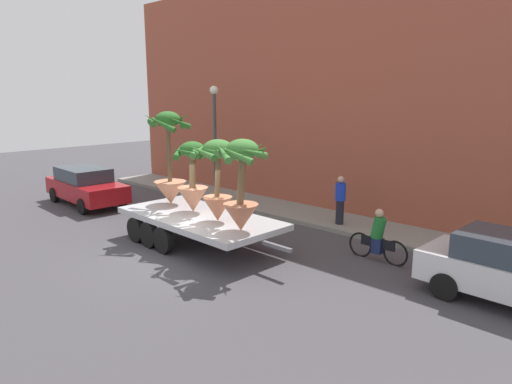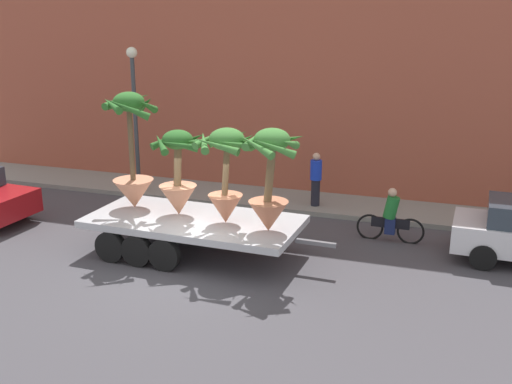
{
  "view_description": "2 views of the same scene",
  "coord_description": "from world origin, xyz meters",
  "px_view_note": "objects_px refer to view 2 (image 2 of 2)",
  "views": [
    {
      "loc": [
        10.33,
        -7.72,
        4.62
      ],
      "look_at": [
        1.43,
        1.74,
        1.86
      ],
      "focal_mm": 32.23,
      "sensor_mm": 36.0,
      "label": 1
    },
    {
      "loc": [
        5.95,
        -12.34,
        6.01
      ],
      "look_at": [
        1.22,
        1.48,
        1.7
      ],
      "focal_mm": 42.6,
      "sensor_mm": 36.0,
      "label": 2
    }
  ],
  "objects_px": {
    "potted_palm_rear": "(178,176)",
    "potted_palm_middle": "(270,181)",
    "flatbed_trailer": "(186,225)",
    "cyclist": "(391,218)",
    "potted_palm_extra": "(132,159)",
    "pedestrian_near_gate": "(316,178)",
    "potted_palm_front": "(226,171)",
    "street_lamp": "(134,101)"
  },
  "relations": [
    {
      "from": "potted_palm_front",
      "to": "pedestrian_near_gate",
      "type": "distance_m",
      "value": 4.98
    },
    {
      "from": "potted_palm_extra",
      "to": "street_lamp",
      "type": "height_order",
      "value": "street_lamp"
    },
    {
      "from": "flatbed_trailer",
      "to": "pedestrian_near_gate",
      "type": "height_order",
      "value": "pedestrian_near_gate"
    },
    {
      "from": "flatbed_trailer",
      "to": "pedestrian_near_gate",
      "type": "bearing_deg",
      "value": 63.17
    },
    {
      "from": "pedestrian_near_gate",
      "to": "potted_palm_extra",
      "type": "bearing_deg",
      "value": -132.81
    },
    {
      "from": "potted_palm_rear",
      "to": "cyclist",
      "type": "bearing_deg",
      "value": 25.19
    },
    {
      "from": "cyclist",
      "to": "pedestrian_near_gate",
      "type": "height_order",
      "value": "pedestrian_near_gate"
    },
    {
      "from": "cyclist",
      "to": "pedestrian_near_gate",
      "type": "relative_size",
      "value": 1.08
    },
    {
      "from": "potted_palm_middle",
      "to": "street_lamp",
      "type": "bearing_deg",
      "value": 143.49
    },
    {
      "from": "flatbed_trailer",
      "to": "cyclist",
      "type": "xyz_separation_m",
      "value": [
        4.91,
        2.57,
        -0.1
      ]
    },
    {
      "from": "potted_palm_front",
      "to": "potted_palm_extra",
      "type": "distance_m",
      "value": 2.83
    },
    {
      "from": "potted_palm_extra",
      "to": "street_lamp",
      "type": "distance_m",
      "value": 4.56
    },
    {
      "from": "flatbed_trailer",
      "to": "cyclist",
      "type": "relative_size",
      "value": 3.52
    },
    {
      "from": "potted_palm_front",
      "to": "potted_palm_extra",
      "type": "height_order",
      "value": "potted_palm_extra"
    },
    {
      "from": "potted_palm_front",
      "to": "potted_palm_extra",
      "type": "relative_size",
      "value": 0.77
    },
    {
      "from": "pedestrian_near_gate",
      "to": "cyclist",
      "type": "bearing_deg",
      "value": -38.14
    },
    {
      "from": "potted_palm_middle",
      "to": "cyclist",
      "type": "relative_size",
      "value": 1.36
    },
    {
      "from": "potted_palm_rear",
      "to": "potted_palm_front",
      "type": "relative_size",
      "value": 0.93
    },
    {
      "from": "potted_palm_rear",
      "to": "pedestrian_near_gate",
      "type": "xyz_separation_m",
      "value": [
        2.57,
        4.45,
        -0.96
      ]
    },
    {
      "from": "potted_palm_rear",
      "to": "potted_palm_extra",
      "type": "height_order",
      "value": "potted_palm_extra"
    },
    {
      "from": "potted_palm_front",
      "to": "pedestrian_near_gate",
      "type": "height_order",
      "value": "potted_palm_front"
    },
    {
      "from": "pedestrian_near_gate",
      "to": "street_lamp",
      "type": "distance_m",
      "value": 6.49
    },
    {
      "from": "pedestrian_near_gate",
      "to": "potted_palm_front",
      "type": "bearing_deg",
      "value": -104.06
    },
    {
      "from": "potted_palm_extra",
      "to": "street_lamp",
      "type": "xyz_separation_m",
      "value": [
        -2.12,
        3.94,
        0.9
      ]
    },
    {
      "from": "potted_palm_middle",
      "to": "street_lamp",
      "type": "height_order",
      "value": "street_lamp"
    },
    {
      "from": "flatbed_trailer",
      "to": "potted_palm_front",
      "type": "height_order",
      "value": "potted_palm_front"
    },
    {
      "from": "potted_palm_front",
      "to": "street_lamp",
      "type": "relative_size",
      "value": 0.5
    },
    {
      "from": "potted_palm_front",
      "to": "potted_palm_middle",
      "type": "bearing_deg",
      "value": -10.72
    },
    {
      "from": "potted_palm_extra",
      "to": "pedestrian_near_gate",
      "type": "bearing_deg",
      "value": 47.19
    },
    {
      "from": "potted_palm_rear",
      "to": "cyclist",
      "type": "height_order",
      "value": "potted_palm_rear"
    },
    {
      "from": "potted_palm_front",
      "to": "cyclist",
      "type": "bearing_deg",
      "value": 35.18
    },
    {
      "from": "potted_palm_front",
      "to": "pedestrian_near_gate",
      "type": "relative_size",
      "value": 1.4
    },
    {
      "from": "potted_palm_rear",
      "to": "potted_palm_middle",
      "type": "xyz_separation_m",
      "value": [
        2.61,
        -0.45,
        0.23
      ]
    },
    {
      "from": "cyclist",
      "to": "flatbed_trailer",
      "type": "bearing_deg",
      "value": -152.33
    },
    {
      "from": "potted_palm_middle",
      "to": "pedestrian_near_gate",
      "type": "distance_m",
      "value": 5.04
    },
    {
      "from": "flatbed_trailer",
      "to": "potted_palm_middle",
      "type": "bearing_deg",
      "value": -7.23
    },
    {
      "from": "potted_palm_front",
      "to": "street_lamp",
      "type": "xyz_separation_m",
      "value": [
        -4.93,
        4.31,
        0.91
      ]
    },
    {
      "from": "flatbed_trailer",
      "to": "street_lamp",
      "type": "xyz_separation_m",
      "value": [
        -3.77,
        4.24,
        2.46
      ]
    },
    {
      "from": "potted_palm_rear",
      "to": "cyclist",
      "type": "distance_m",
      "value": 5.85
    },
    {
      "from": "flatbed_trailer",
      "to": "potted_palm_middle",
      "type": "height_order",
      "value": "potted_palm_middle"
    },
    {
      "from": "potted_palm_rear",
      "to": "potted_palm_front",
      "type": "xyz_separation_m",
      "value": [
        1.4,
        -0.22,
        0.31
      ]
    },
    {
      "from": "cyclist",
      "to": "street_lamp",
      "type": "relative_size",
      "value": 0.38
    }
  ]
}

